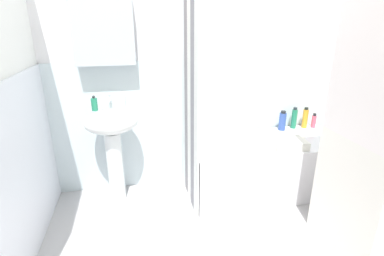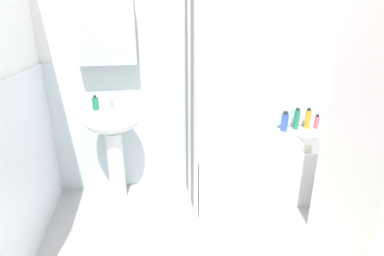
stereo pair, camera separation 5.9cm
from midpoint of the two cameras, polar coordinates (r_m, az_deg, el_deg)
wall_back_tiled at (r=2.77m, az=5.07°, el=11.93°), size 3.60×0.18×2.40m
sink at (r=2.58m, az=-14.41°, el=-1.33°), size 0.44×0.34×0.83m
faucet at (r=2.58m, az=-14.85°, el=5.21°), size 0.03×0.12×0.12m
soap_dispenser at (r=2.54m, az=-17.59°, el=4.57°), size 0.05×0.05×0.13m
toothbrush_cup at (r=2.55m, az=-12.57°, el=4.94°), size 0.06×0.06×0.10m
bathtub at (r=2.85m, az=14.85°, el=-7.20°), size 1.42×0.64×0.50m
shower_curtain at (r=2.38m, az=0.32°, el=7.29°), size 0.01×0.64×2.00m
body_wash_bottle at (r=3.21m, az=23.53°, el=1.07°), size 0.04×0.04×0.15m
conditioner_bottle at (r=3.16m, az=22.08°, el=1.62°), size 0.05×0.05×0.21m
lotion_bottle at (r=3.11m, az=20.16°, el=1.62°), size 0.05×0.05×0.22m
shampoo_bottle at (r=3.02m, az=18.07°, el=1.15°), size 0.07×0.07×0.20m
towel_folded at (r=2.64m, az=19.05°, el=-3.04°), size 0.31×0.24×0.07m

